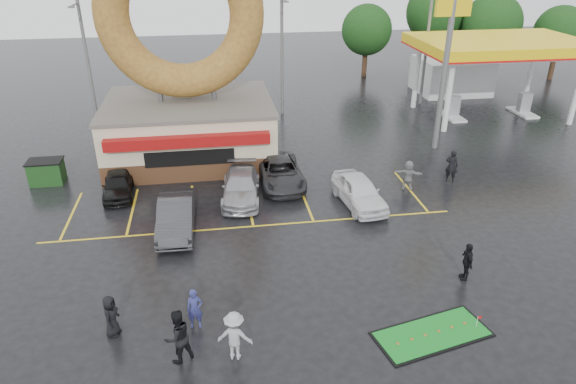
{
  "coord_description": "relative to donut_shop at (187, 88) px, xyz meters",
  "views": [
    {
      "loc": [
        -1.67,
        -18.22,
        12.56
      ],
      "look_at": [
        1.57,
        2.47,
        2.2
      ],
      "focal_mm": 32.0,
      "sensor_mm": 36.0,
      "label": 1
    }
  ],
  "objects": [
    {
      "name": "ground",
      "position": [
        3.0,
        -12.97,
        -4.46
      ],
      "size": [
        120.0,
        120.0,
        0.0
      ],
      "primitive_type": "plane",
      "color": "black",
      "rests_on": "ground"
    },
    {
      "name": "donut_shop",
      "position": [
        0.0,
        0.0,
        0.0
      ],
      "size": [
        10.2,
        8.7,
        13.5
      ],
      "color": "#472B19",
      "rests_on": "ground"
    },
    {
      "name": "gas_station",
      "position": [
        23.0,
        7.97,
        -0.77
      ],
      "size": [
        12.3,
        13.65,
        5.9
      ],
      "color": "silver",
      "rests_on": "ground"
    },
    {
      "name": "shell_sign",
      "position": [
        16.0,
        -0.97,
        2.91
      ],
      "size": [
        2.2,
        0.36,
        10.6
      ],
      "color": "slate",
      "rests_on": "ground"
    },
    {
      "name": "streetlight_left",
      "position": [
        -7.0,
        6.95,
        0.32
      ],
      "size": [
        0.4,
        2.21,
        9.0
      ],
      "color": "slate",
      "rests_on": "ground"
    },
    {
      "name": "streetlight_mid",
      "position": [
        7.0,
        7.95,
        0.32
      ],
      "size": [
        0.4,
        2.21,
        9.0
      ],
      "color": "slate",
      "rests_on": "ground"
    },
    {
      "name": "streetlight_right",
      "position": [
        19.0,
        8.95,
        0.32
      ],
      "size": [
        0.4,
        2.21,
        9.0
      ],
      "color": "slate",
      "rests_on": "ground"
    },
    {
      "name": "tree_far_a",
      "position": [
        29.0,
        17.03,
        0.72
      ],
      "size": [
        5.6,
        5.6,
        8.0
      ],
      "color": "#332114",
      "rests_on": "ground"
    },
    {
      "name": "tree_far_b",
      "position": [
        35.0,
        15.03,
        0.07
      ],
      "size": [
        4.9,
        4.9,
        7.0
      ],
      "color": "#332114",
      "rests_on": "ground"
    },
    {
      "name": "tree_far_c",
      "position": [
        25.0,
        21.03,
        1.37
      ],
      "size": [
        6.3,
        6.3,
        9.0
      ],
      "color": "#332114",
      "rests_on": "ground"
    },
    {
      "name": "tree_far_d",
      "position": [
        17.0,
        19.03,
        0.07
      ],
      "size": [
        4.9,
        4.9,
        7.0
      ],
      "color": "#332114",
      "rests_on": "ground"
    },
    {
      "name": "car_black",
      "position": [
        -3.91,
        -5.03,
        -3.82
      ],
      "size": [
        1.84,
        3.89,
        1.29
      ],
      "primitive_type": "imported",
      "rotation": [
        0.0,
        0.0,
        0.09
      ],
      "color": "black",
      "rests_on": "ground"
    },
    {
      "name": "car_dgrey",
      "position": [
        -0.63,
        -9.35,
        -3.69
      ],
      "size": [
        1.72,
        4.72,
        1.55
      ],
      "primitive_type": "imported",
      "rotation": [
        0.0,
        0.0,
        -0.02
      ],
      "color": "#313133",
      "rests_on": "ground"
    },
    {
      "name": "car_silver",
      "position": [
        2.65,
        -6.45,
        -3.77
      ],
      "size": [
        2.45,
        4.97,
        1.39
      ],
      "primitive_type": "imported",
      "rotation": [
        0.0,
        0.0,
        -0.11
      ],
      "color": "#9F9EA3",
      "rests_on": "ground"
    },
    {
      "name": "car_grey",
      "position": [
        5.0,
        -4.97,
        -3.75
      ],
      "size": [
        2.42,
        5.16,
        1.43
      ],
      "primitive_type": "imported",
      "rotation": [
        0.0,
        0.0,
        0.01
      ],
      "color": "#2B2B2D",
      "rests_on": "ground"
    },
    {
      "name": "car_white",
      "position": [
        8.69,
        -8.12,
        -3.7
      ],
      "size": [
        2.34,
        4.66,
        1.52
      ],
      "primitive_type": "imported",
      "rotation": [
        0.0,
        0.0,
        0.12
      ],
      "color": "white",
      "rests_on": "ground"
    },
    {
      "name": "person_blue",
      "position": [
        0.3,
        -16.4,
        -3.68
      ],
      "size": [
        0.57,
        0.38,
        1.57
      ],
      "primitive_type": "imported",
      "rotation": [
        0.0,
        0.0,
        0.01
      ],
      "color": "navy",
      "rests_on": "ground"
    },
    {
      "name": "person_blackjkt",
      "position": [
        -0.23,
        -17.96,
        -3.49
      ],
      "size": [
        1.2,
        1.12,
        1.96
      ],
      "primitive_type": "imported",
      "rotation": [
        0.0,
        0.0,
        3.68
      ],
      "color": "black",
      "rests_on": "ground"
    },
    {
      "name": "person_hoodie",
      "position": [
        1.6,
        -18.15,
        -3.56
      ],
      "size": [
        1.31,
        0.96,
        1.81
      ],
      "primitive_type": "imported",
      "rotation": [
        0.0,
        0.0,
        2.87
      ],
      "color": "#97979A",
      "rests_on": "ground"
    },
    {
      "name": "person_bystander",
      "position": [
        -2.59,
        -16.35,
        -3.67
      ],
      "size": [
        0.65,
        0.86,
        1.59
      ],
      "primitive_type": "imported",
      "rotation": [
        0.0,
        0.0,
        1.37
      ],
      "color": "black",
      "rests_on": "ground"
    },
    {
      "name": "person_cameraman",
      "position": [
        11.19,
        -15.14,
        -3.64
      ],
      "size": [
        0.53,
        1.01,
        1.65
      ],
      "primitive_type": "imported",
      "rotation": [
        0.0,
        0.0,
        -1.71
      ],
      "color": "black",
      "rests_on": "ground"
    },
    {
      "name": "person_walker_near",
      "position": [
        11.88,
        -6.74,
        -3.62
      ],
      "size": [
        1.63,
        1.06,
        1.69
      ],
      "primitive_type": "imported",
      "rotation": [
        0.0,
        0.0,
        2.75
      ],
      "color": "gray",
      "rests_on": "ground"
    },
    {
      "name": "person_walker_far",
      "position": [
        14.68,
        -6.15,
        -3.51
      ],
      "size": [
        0.84,
        0.76,
        1.92
      ],
      "primitive_type": "imported",
      "rotation": [
        0.0,
        0.0,
        2.59
      ],
      "color": "black",
      "rests_on": "ground"
    },
    {
      "name": "dumpster",
      "position": [
        -8.12,
        -2.8,
        -3.81
      ],
      "size": [
        1.8,
        1.21,
        1.3
      ],
      "primitive_type": "cube",
      "rotation": [
        0.0,
        0.0,
        0.0
      ],
      "color": "#1D461B",
      "rests_on": "ground"
    },
    {
      "name": "putting_green",
      "position": [
        8.52,
        -18.15,
        -4.43
      ],
      "size": [
        4.41,
        2.64,
        0.52
      ],
      "color": "black",
      "rests_on": "ground"
    }
  ]
}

